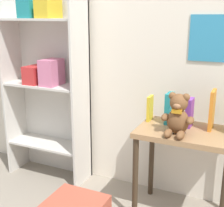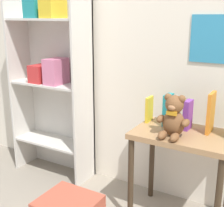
{
  "view_description": "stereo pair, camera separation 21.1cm",
  "coord_description": "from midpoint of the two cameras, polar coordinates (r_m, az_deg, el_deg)",
  "views": [
    {
      "loc": [
        0.66,
        -1.01,
        1.39
      ],
      "look_at": [
        -0.28,
        1.02,
        0.76
      ],
      "focal_mm": 50.0,
      "sensor_mm": 36.0,
      "label": 1
    },
    {
      "loc": [
        0.84,
        -0.91,
        1.39
      ],
      "look_at": [
        -0.28,
        1.02,
        0.76
      ],
      "focal_mm": 50.0,
      "sensor_mm": 36.0,
      "label": 2
    }
  ],
  "objects": [
    {
      "name": "wall_back",
      "position": [
        2.35,
        11.89,
        12.09
      ],
      "size": [
        4.8,
        0.07,
        2.5
      ],
      "color": "silver",
      "rests_on": "ground_plane"
    },
    {
      "name": "book_standing_orange",
      "position": [
        2.13,
        20.36,
        -1.63
      ],
      "size": [
        0.02,
        0.14,
        0.27
      ],
      "primitive_type": "cube",
      "rotation": [
        0.0,
        0.0,
        -0.0
      ],
      "color": "orange",
      "rests_on": "display_table"
    },
    {
      "name": "teddy_bear",
      "position": [
        2.0,
        14.15,
        -2.57
      ],
      "size": [
        0.21,
        0.19,
        0.27
      ],
      "color": "brown",
      "rests_on": "display_table"
    },
    {
      "name": "display_table",
      "position": [
        2.16,
        15.49,
        -7.99
      ],
      "size": [
        0.64,
        0.42,
        0.65
      ],
      "color": "#9E754C",
      "rests_on": "ground_plane"
    },
    {
      "name": "book_standing_teal",
      "position": [
        2.2,
        12.92,
        -1.17
      ],
      "size": [
        0.04,
        0.11,
        0.22
      ],
      "primitive_type": "cube",
      "rotation": [
        0.0,
        0.0,
        -0.03
      ],
      "color": "teal",
      "rests_on": "display_table"
    },
    {
      "name": "book_standing_purple",
      "position": [
        2.15,
        16.44,
        -2.06
      ],
      "size": [
        0.04,
        0.1,
        0.2
      ],
      "primitive_type": "cube",
      "rotation": [
        0.0,
        0.0,
        -0.03
      ],
      "color": "purple",
      "rests_on": "display_table"
    },
    {
      "name": "bookshelf_side",
      "position": [
        2.71,
        -8.55,
        5.53
      ],
      "size": [
        0.71,
        0.29,
        1.66
      ],
      "color": "beige",
      "rests_on": "ground_plane"
    },
    {
      "name": "book_standing_yellow",
      "position": [
        2.25,
        9.44,
        -1.08
      ],
      "size": [
        0.02,
        0.1,
        0.18
      ],
      "primitive_type": "cube",
      "rotation": [
        0.0,
        0.0,
        0.01
      ],
      "color": "gold",
      "rests_on": "display_table"
    }
  ]
}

